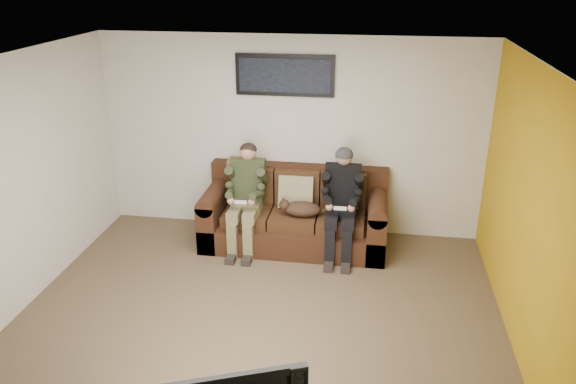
% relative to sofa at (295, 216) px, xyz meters
% --- Properties ---
extents(floor, '(5.00, 5.00, 0.00)m').
position_rel_sofa_xyz_m(floor, '(-0.13, -1.83, -0.36)').
color(floor, brown).
rests_on(floor, ground).
extents(ceiling, '(5.00, 5.00, 0.00)m').
position_rel_sofa_xyz_m(ceiling, '(-0.13, -1.83, 2.24)').
color(ceiling, silver).
rests_on(ceiling, ground).
extents(wall_back, '(5.00, 0.00, 5.00)m').
position_rel_sofa_xyz_m(wall_back, '(-0.13, 0.42, 0.94)').
color(wall_back, beige).
rests_on(wall_back, ground).
extents(wall_front, '(5.00, 0.00, 5.00)m').
position_rel_sofa_xyz_m(wall_front, '(-0.13, -4.08, 0.94)').
color(wall_front, beige).
rests_on(wall_front, ground).
extents(wall_left, '(0.00, 4.50, 4.50)m').
position_rel_sofa_xyz_m(wall_left, '(-2.63, -1.83, 0.94)').
color(wall_left, beige).
rests_on(wall_left, ground).
extents(wall_right, '(0.00, 4.50, 4.50)m').
position_rel_sofa_xyz_m(wall_right, '(2.37, -1.83, 0.94)').
color(wall_right, beige).
rests_on(wall_right, ground).
extents(accent_wall_right, '(0.00, 4.50, 4.50)m').
position_rel_sofa_xyz_m(accent_wall_right, '(2.36, -1.83, 0.94)').
color(accent_wall_right, '#BD8F12').
rests_on(accent_wall_right, ground).
extents(sofa, '(2.32, 1.00, 0.95)m').
position_rel_sofa_xyz_m(sofa, '(0.00, 0.00, 0.00)').
color(sofa, '#381E11').
rests_on(sofa, ground).
extents(throw_pillow, '(0.44, 0.21, 0.44)m').
position_rel_sofa_xyz_m(throw_pillow, '(0.00, 0.04, 0.32)').
color(throw_pillow, '#928460').
rests_on(throw_pillow, sofa).
extents(throw_blanket, '(0.48, 0.23, 0.08)m').
position_rel_sofa_xyz_m(throw_blanket, '(-0.71, 0.29, 0.59)').
color(throw_blanket, gray).
rests_on(throw_blanket, sofa).
extents(person_left, '(0.51, 0.87, 1.32)m').
position_rel_sofa_xyz_m(person_left, '(-0.60, -0.20, 0.39)').
color(person_left, olive).
rests_on(person_left, sofa).
extents(person_right, '(0.51, 0.86, 1.33)m').
position_rel_sofa_xyz_m(person_right, '(0.60, -0.19, 0.39)').
color(person_right, black).
rests_on(person_right, sofa).
extents(cat, '(0.66, 0.26, 0.24)m').
position_rel_sofa_xyz_m(cat, '(0.10, -0.22, 0.21)').
color(cat, '#4B2E1D').
rests_on(cat, sofa).
extents(framed_poster, '(1.25, 0.05, 0.52)m').
position_rel_sofa_xyz_m(framed_poster, '(-0.20, 0.38, 1.74)').
color(framed_poster, black).
rests_on(framed_poster, wall_back).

